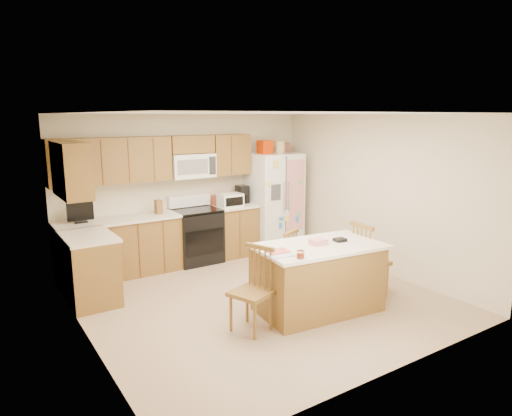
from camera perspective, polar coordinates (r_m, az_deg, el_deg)
ground at (r=6.41m, az=0.33°, el=-11.19°), size 4.50×4.50×0.00m
room_shell at (r=6.01m, az=0.35°, el=1.59°), size 4.60×4.60×2.52m
cabinetry at (r=7.27m, az=-14.04°, el=-1.24°), size 3.36×1.56×2.15m
stove at (r=7.87m, az=-7.47°, el=-3.34°), size 0.76×0.65×1.13m
refrigerator at (r=8.50m, az=2.22°, el=0.94°), size 0.90×0.79×2.04m
island at (r=5.94m, az=7.80°, el=-8.59°), size 1.69×1.09×0.97m
windsor_chair_left at (r=5.36m, az=-0.48°, el=-10.42°), size 0.53×0.54×1.00m
windsor_chair_back at (r=6.44m, az=3.30°, el=-6.94°), size 0.52×0.51×0.93m
windsor_chair_right at (r=6.55m, az=13.86°, el=-6.48°), size 0.44×0.46×1.04m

